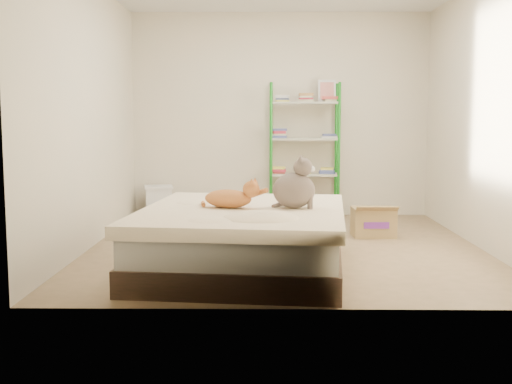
{
  "coord_description": "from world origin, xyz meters",
  "views": [
    {
      "loc": [
        -0.2,
        -6.24,
        1.26
      ],
      "look_at": [
        -0.28,
        -0.69,
        0.62
      ],
      "focal_mm": 45.0,
      "sensor_mm": 36.0,
      "label": 1
    }
  ],
  "objects_px": {
    "orange_cat": "(228,196)",
    "white_bin": "(159,201)",
    "grey_cat": "(294,183)",
    "cardboard_box": "(373,222)",
    "shelf_unit": "(305,153)",
    "bed": "(244,239)"
  },
  "relations": [
    {
      "from": "bed",
      "to": "shelf_unit",
      "type": "xyz_separation_m",
      "value": [
        0.68,
        2.87,
        0.56
      ]
    },
    {
      "from": "orange_cat",
      "to": "cardboard_box",
      "type": "xyz_separation_m",
      "value": [
        1.47,
        1.54,
        -0.46
      ]
    },
    {
      "from": "bed",
      "to": "cardboard_box",
      "type": "bearing_deg",
      "value": 54.96
    },
    {
      "from": "shelf_unit",
      "to": "grey_cat",
      "type": "bearing_deg",
      "value": -95.26
    },
    {
      "from": "shelf_unit",
      "to": "cardboard_box",
      "type": "relative_size",
      "value": 3.88
    },
    {
      "from": "orange_cat",
      "to": "white_bin",
      "type": "relative_size",
      "value": 1.18
    },
    {
      "from": "grey_cat",
      "to": "shelf_unit",
      "type": "distance_m",
      "value": 2.89
    },
    {
      "from": "orange_cat",
      "to": "grey_cat",
      "type": "distance_m",
      "value": 0.56
    },
    {
      "from": "orange_cat",
      "to": "white_bin",
      "type": "bearing_deg",
      "value": 128.25
    },
    {
      "from": "bed",
      "to": "grey_cat",
      "type": "xyz_separation_m",
      "value": [
        0.42,
        -0.01,
        0.47
      ]
    },
    {
      "from": "bed",
      "to": "white_bin",
      "type": "xyz_separation_m",
      "value": [
        -1.18,
        2.84,
        -0.06
      ]
    },
    {
      "from": "cardboard_box",
      "to": "white_bin",
      "type": "height_order",
      "value": "white_bin"
    },
    {
      "from": "grey_cat",
      "to": "shelf_unit",
      "type": "relative_size",
      "value": 0.24
    },
    {
      "from": "white_bin",
      "to": "shelf_unit",
      "type": "bearing_deg",
      "value": 0.96
    },
    {
      "from": "orange_cat",
      "to": "cardboard_box",
      "type": "distance_m",
      "value": 2.18
    },
    {
      "from": "orange_cat",
      "to": "cardboard_box",
      "type": "relative_size",
      "value": 1.07
    },
    {
      "from": "shelf_unit",
      "to": "cardboard_box",
      "type": "bearing_deg",
      "value": -63.55
    },
    {
      "from": "shelf_unit",
      "to": "bed",
      "type": "bearing_deg",
      "value": -103.36
    },
    {
      "from": "grey_cat",
      "to": "cardboard_box",
      "type": "height_order",
      "value": "grey_cat"
    },
    {
      "from": "grey_cat",
      "to": "cardboard_box",
      "type": "bearing_deg",
      "value": -26.47
    },
    {
      "from": "bed",
      "to": "cardboard_box",
      "type": "relative_size",
      "value": 4.91
    },
    {
      "from": "orange_cat",
      "to": "white_bin",
      "type": "xyz_separation_m",
      "value": [
        -1.05,
        2.84,
        -0.41
      ]
    }
  ]
}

